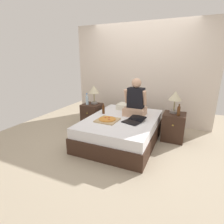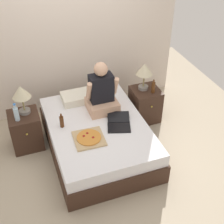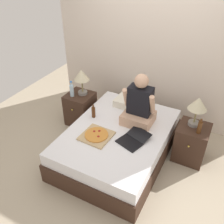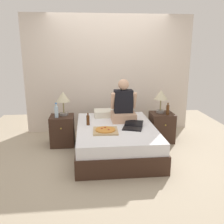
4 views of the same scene
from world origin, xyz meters
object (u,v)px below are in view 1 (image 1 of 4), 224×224
(lamp_on_right_nightstand, at_px, (175,97))
(person_seated, at_px, (136,102))
(beer_bottle_on_bed, at_px, (103,109))
(bed, at_px, (122,129))
(laptop, at_px, (133,121))
(beer_bottle, at_px, (179,111))
(pizza_box, at_px, (107,120))
(lamp_on_left_nightstand, at_px, (94,91))
(water_bottle, at_px, (87,100))
(nightstand_right, at_px, (173,127))
(nightstand_left, at_px, (92,115))

(lamp_on_right_nightstand, bearing_deg, person_seated, -165.95)
(beer_bottle_on_bed, bearing_deg, lamp_on_right_nightstand, 15.51)
(bed, height_order, laptop, laptop)
(beer_bottle, height_order, pizza_box, beer_bottle)
(lamp_on_right_nightstand, bearing_deg, beer_bottle_on_bed, -164.49)
(beer_bottle, relative_size, laptop, 0.47)
(lamp_on_left_nightstand, height_order, pizza_box, lamp_on_left_nightstand)
(water_bottle, xyz_separation_m, beer_bottle_on_bed, (0.57, -0.26, -0.10))
(lamp_on_left_nightstand, relative_size, beer_bottle, 1.96)
(lamp_on_left_nightstand, distance_m, pizza_box, 1.14)
(bed, bearing_deg, lamp_on_right_nightstand, 28.39)
(lamp_on_left_nightstand, distance_m, beer_bottle_on_bed, 0.68)
(person_seated, xyz_separation_m, pizza_box, (-0.38, -0.59, -0.27))
(nightstand_right, distance_m, beer_bottle, 0.40)
(bed, xyz_separation_m, lamp_on_left_nightstand, (-0.94, 0.51, 0.66))
(laptop, xyz_separation_m, beer_bottle_on_bed, (-0.76, 0.24, 0.07))
(water_bottle, bearing_deg, laptop, -20.47)
(nightstand_left, xyz_separation_m, laptop, (1.26, -0.59, 0.22))
(water_bottle, relative_size, beer_bottle, 1.20)
(nightstand_right, relative_size, beer_bottle, 2.50)
(nightstand_left, height_order, beer_bottle, beer_bottle)
(nightstand_left, relative_size, beer_bottle, 2.50)
(nightstand_left, bearing_deg, lamp_on_left_nightstand, 51.37)
(water_bottle, bearing_deg, nightstand_right, 2.54)
(water_bottle, bearing_deg, nightstand_left, 48.35)
(lamp_on_left_nightstand, relative_size, person_seated, 0.58)
(nightstand_left, relative_size, nightstand_right, 1.00)
(bed, bearing_deg, beer_bottle, 19.06)
(lamp_on_right_nightstand, bearing_deg, pizza_box, -145.74)
(beer_bottle, bearing_deg, lamp_on_left_nightstand, 175.67)
(lamp_on_right_nightstand, xyz_separation_m, beer_bottle, (0.10, -0.15, -0.23))
(lamp_on_right_nightstand, relative_size, beer_bottle, 1.96)
(bed, distance_m, water_bottle, 1.20)
(lamp_on_right_nightstand, relative_size, pizza_box, 1.08)
(person_seated, bearing_deg, water_bottle, 177.58)
(lamp_on_left_nightstand, height_order, laptop, lamp_on_left_nightstand)
(pizza_box, bearing_deg, lamp_on_right_nightstand, 34.26)
(lamp_on_left_nightstand, xyz_separation_m, beer_bottle_on_bed, (0.45, -0.40, -0.32))
(pizza_box, bearing_deg, person_seated, 57.13)
(nightstand_right, relative_size, person_seated, 0.74)
(bed, xyz_separation_m, laptop, (0.28, -0.13, 0.27))
(lamp_on_right_nightstand, distance_m, laptop, 1.00)
(nightstand_right, distance_m, laptop, 0.94)
(person_seated, distance_m, beer_bottle_on_bed, 0.72)
(beer_bottle, xyz_separation_m, pizza_box, (-1.25, -0.63, -0.16))
(nightstand_left, bearing_deg, beer_bottle_on_bed, -35.07)
(nightstand_right, bearing_deg, person_seated, -169.90)
(nightstand_left, height_order, laptop, nightstand_left)
(lamp_on_right_nightstand, xyz_separation_m, person_seated, (-0.77, -0.19, -0.12))
(nightstand_left, relative_size, person_seated, 0.74)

